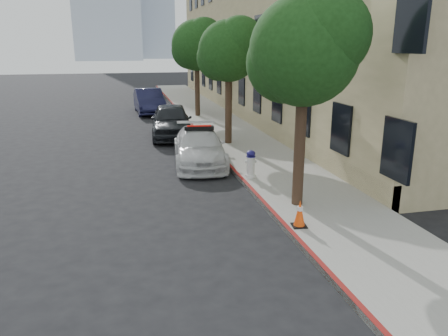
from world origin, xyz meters
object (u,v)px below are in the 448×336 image
police_car (199,147)px  traffic_cone (300,213)px  parked_car_far (149,101)px  fire_hydrant (251,164)px  parked_car_mid (171,121)px

police_car → traffic_cone: police_car is taller
parked_car_far → traffic_cone: (2.24, -20.13, -0.31)m
police_car → parked_car_far: 13.40m
police_car → parked_car_far: size_ratio=0.99×
fire_hydrant → parked_car_far: bearing=105.0°
parked_car_mid → police_car: bearing=-80.4°
police_car → parked_car_mid: (-0.45, 5.26, 0.14)m
traffic_cone → police_car: bearing=100.5°
parked_car_mid → traffic_cone: 12.15m
parked_car_mid → fire_hydrant: 8.07m
parked_car_mid → parked_car_far: parked_car_mid is taller
parked_car_far → traffic_cone: parked_car_far is taller
parked_car_mid → fire_hydrant: parked_car_mid is taller
police_car → traffic_cone: 6.88m
parked_car_mid → parked_car_far: size_ratio=0.98×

